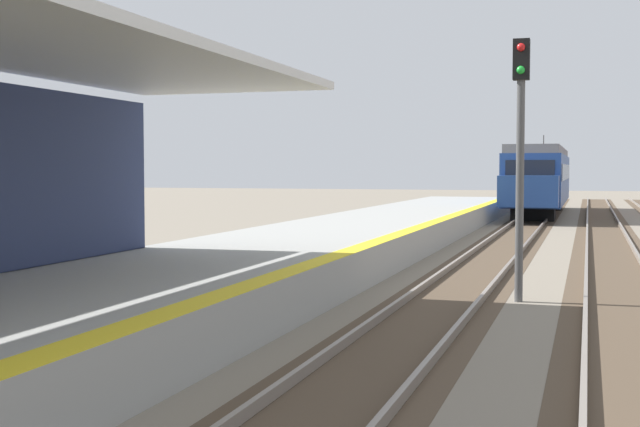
# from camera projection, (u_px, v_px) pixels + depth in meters

# --- Properties ---
(station_platform) EXTENTS (5.00, 80.00, 0.91)m
(station_platform) POSITION_uv_depth(u_px,v_px,m) (174.00, 291.00, 15.19)
(station_platform) COLOR #999993
(station_platform) RESTS_ON ground
(track_pair_nearest_platform) EXTENTS (2.34, 120.00, 0.16)m
(track_pair_nearest_platform) POSITION_uv_depth(u_px,v_px,m) (452.00, 293.00, 17.68)
(track_pair_nearest_platform) COLOR #4C3D2D
(track_pair_nearest_platform) RESTS_ON ground
(track_pair_middle) EXTENTS (2.34, 120.00, 0.16)m
(track_pair_middle) POSITION_uv_depth(u_px,v_px,m) (624.00, 301.00, 16.66)
(track_pair_middle) COLOR #4C3D2D
(track_pair_middle) RESTS_ON ground
(approaching_train) EXTENTS (2.93, 19.60, 4.76)m
(approaching_train) POSITION_uv_depth(u_px,v_px,m) (540.00, 177.00, 48.87)
(approaching_train) COLOR navy
(approaching_train) RESTS_ON ground
(rail_signal_post) EXTENTS (0.32, 0.34, 5.20)m
(rail_signal_post) POSITION_uv_depth(u_px,v_px,m) (520.00, 141.00, 16.66)
(rail_signal_post) COLOR #4C4C4C
(rail_signal_post) RESTS_ON ground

